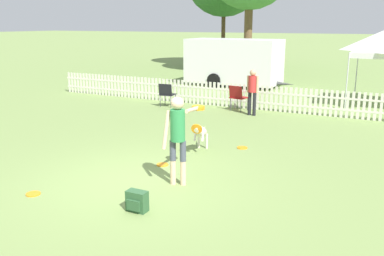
{
  "coord_description": "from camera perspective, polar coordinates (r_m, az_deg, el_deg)",
  "views": [
    {
      "loc": [
        4.53,
        -6.63,
        3.06
      ],
      "look_at": [
        0.42,
        1.41,
        0.82
      ],
      "focal_mm": 40.0,
      "sensor_mm": 36.0,
      "label": 1
    }
  ],
  "objects": [
    {
      "name": "picket_fence",
      "position": [
        15.46,
        9.64,
        3.97
      ],
      "size": [
        18.39,
        0.04,
        0.89
      ],
      "color": "silver",
      "rests_on": "ground_plane"
    },
    {
      "name": "spectator_standing",
      "position": [
        14.47,
        8.07,
        5.31
      ],
      "size": [
        0.41,
        0.27,
        1.55
      ],
      "rotation": [
        0.0,
        0.0,
        3.02
      ],
      "color": "black",
      "rests_on": "ground_plane"
    },
    {
      "name": "frisbee_near_handler",
      "position": [
        10.77,
        6.71,
        -2.63
      ],
      "size": [
        0.26,
        0.26,
        0.02
      ],
      "color": "orange",
      "rests_on": "ground_plane"
    },
    {
      "name": "folding_chair_blue_left",
      "position": [
        15.2,
        6.11,
        4.3
      ],
      "size": [
        0.62,
        0.64,
        0.91
      ],
      "rotation": [
        0.0,
        0.0,
        2.93
      ],
      "color": "#333338",
      "rests_on": "ground_plane"
    },
    {
      "name": "handler_person",
      "position": [
        8.09,
        -1.75,
        -0.18
      ],
      "size": [
        0.46,
        1.11,
        1.72
      ],
      "rotation": [
        0.0,
        0.0,
        0.26
      ],
      "color": "beige",
      "rests_on": "ground_plane"
    },
    {
      "name": "equipment_trailer",
      "position": [
        21.38,
        5.58,
        8.86
      ],
      "size": [
        5.33,
        2.29,
        2.27
      ],
      "rotation": [
        0.0,
        0.0,
        -0.02
      ],
      "color": "white",
      "rests_on": "ground_plane"
    },
    {
      "name": "frisbee_near_dog",
      "position": [
        9.48,
        -3.96,
        -4.89
      ],
      "size": [
        0.26,
        0.26,
        0.02
      ],
      "color": "orange",
      "rests_on": "ground_plane"
    },
    {
      "name": "folding_chair_center",
      "position": [
        15.9,
        -3.39,
        4.7
      ],
      "size": [
        0.57,
        0.58,
        0.87
      ],
      "rotation": [
        0.0,
        0.0,
        3.26
      ],
      "color": "#333338",
      "rests_on": "ground_plane"
    },
    {
      "name": "backpack_on_grass",
      "position": [
        7.25,
        -7.36,
        -9.67
      ],
      "size": [
        0.35,
        0.23,
        0.35
      ],
      "color": "#2D5633",
      "rests_on": "ground_plane"
    },
    {
      "name": "ground_plane",
      "position": [
        8.59,
        -6.86,
        -7.06
      ],
      "size": [
        240.0,
        240.0,
        0.0
      ],
      "primitive_type": "plane",
      "color": "olive"
    },
    {
      "name": "leaping_dog",
      "position": [
        10.27,
        1.11,
        -0.55
      ],
      "size": [
        0.48,
        1.13,
        0.81
      ],
      "rotation": [
        0.0,
        0.0,
        -2.88
      ],
      "color": "beige",
      "rests_on": "ground_plane"
    },
    {
      "name": "frisbee_midfield",
      "position": [
        8.42,
        -20.41,
        -8.24
      ],
      "size": [
        0.26,
        0.26,
        0.02
      ],
      "color": "orange",
      "rests_on": "ground_plane"
    }
  ]
}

